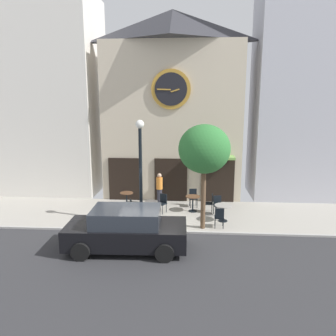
{
  "coord_description": "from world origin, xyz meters",
  "views": [
    {
      "loc": [
        1.71,
        -12.62,
        5.35
      ],
      "look_at": [
        0.69,
        2.21,
        2.25
      ],
      "focal_mm": 35.22,
      "sensor_mm": 36.0,
      "label": 1
    }
  ],
  "objects_px": {
    "cafe_chair_right_end": "(218,204)",
    "parked_car_black": "(126,230)",
    "cafe_table_leftmost": "(127,197)",
    "cafe_chair_left_end": "(133,207)",
    "cafe_chair_facing_street": "(219,216)",
    "street_lamp": "(141,172)",
    "cafe_table_rightmost": "(151,207)",
    "pedestrian_orange": "(159,189)",
    "street_tree": "(204,150)",
    "cafe_table_near_curb": "(193,201)",
    "cafe_chair_facing_wall": "(162,202)",
    "cafe_chair_mid_row": "(210,202)",
    "cafe_table_center_right": "(223,209)",
    "cafe_chair_under_awning": "(193,196)"
  },
  "relations": [
    {
      "from": "cafe_table_center_right",
      "to": "cafe_chair_facing_street",
      "type": "bearing_deg",
      "value": -106.23
    },
    {
      "from": "street_tree",
      "to": "cafe_table_leftmost",
      "type": "relative_size",
      "value": 6.12
    },
    {
      "from": "cafe_chair_mid_row",
      "to": "parked_car_black",
      "type": "height_order",
      "value": "parked_car_black"
    },
    {
      "from": "cafe_table_leftmost",
      "to": "cafe_chair_left_end",
      "type": "distance_m",
      "value": 1.85
    },
    {
      "from": "cafe_chair_left_end",
      "to": "cafe_table_near_curb",
      "type": "bearing_deg",
      "value": 23.04
    },
    {
      "from": "cafe_table_leftmost",
      "to": "cafe_table_center_right",
      "type": "bearing_deg",
      "value": -20.87
    },
    {
      "from": "cafe_chair_right_end",
      "to": "cafe_chair_under_awning",
      "type": "xyz_separation_m",
      "value": [
        -1.15,
        1.14,
        0.0
      ]
    },
    {
      "from": "cafe_table_leftmost",
      "to": "cafe_chair_mid_row",
      "type": "bearing_deg",
      "value": -8.95
    },
    {
      "from": "cafe_table_rightmost",
      "to": "cafe_table_near_curb",
      "type": "bearing_deg",
      "value": 24.69
    },
    {
      "from": "cafe_table_leftmost",
      "to": "cafe_chair_under_awning",
      "type": "bearing_deg",
      "value": 3.47
    },
    {
      "from": "street_lamp",
      "to": "cafe_chair_right_end",
      "type": "relative_size",
      "value": 5.03
    },
    {
      "from": "cafe_table_near_curb",
      "to": "cafe_chair_facing_street",
      "type": "distance_m",
      "value": 2.32
    },
    {
      "from": "pedestrian_orange",
      "to": "street_tree",
      "type": "bearing_deg",
      "value": -54.76
    },
    {
      "from": "cafe_table_rightmost",
      "to": "cafe_chair_under_awning",
      "type": "relative_size",
      "value": 0.83
    },
    {
      "from": "cafe_table_near_curb",
      "to": "parked_car_black",
      "type": "relative_size",
      "value": 0.18
    },
    {
      "from": "cafe_chair_under_awning",
      "to": "cafe_chair_facing_wall",
      "type": "height_order",
      "value": "same"
    },
    {
      "from": "cafe_chair_under_awning",
      "to": "street_tree",
      "type": "bearing_deg",
      "value": -82.27
    },
    {
      "from": "street_lamp",
      "to": "cafe_table_rightmost",
      "type": "height_order",
      "value": "street_lamp"
    },
    {
      "from": "street_tree",
      "to": "cafe_chair_under_awning",
      "type": "xyz_separation_m",
      "value": [
        -0.39,
        2.87,
        -2.83
      ]
    },
    {
      "from": "cafe_chair_facing_street",
      "to": "street_lamp",
      "type": "bearing_deg",
      "value": 174.84
    },
    {
      "from": "cafe_table_near_curb",
      "to": "cafe_chair_facing_street",
      "type": "relative_size",
      "value": 0.86
    },
    {
      "from": "cafe_chair_right_end",
      "to": "cafe_chair_left_end",
      "type": "bearing_deg",
      "value": -168.34
    },
    {
      "from": "cafe_chair_right_end",
      "to": "cafe_chair_facing_wall",
      "type": "height_order",
      "value": "same"
    },
    {
      "from": "street_tree",
      "to": "cafe_table_near_curb",
      "type": "xyz_separation_m",
      "value": [
        -0.41,
        2.09,
        -2.82
      ]
    },
    {
      "from": "street_tree",
      "to": "cafe_chair_facing_wall",
      "type": "distance_m",
      "value": 3.88
    },
    {
      "from": "street_tree",
      "to": "pedestrian_orange",
      "type": "relative_size",
      "value": 2.63
    },
    {
      "from": "cafe_table_rightmost",
      "to": "cafe_chair_facing_wall",
      "type": "height_order",
      "value": "cafe_chair_facing_wall"
    },
    {
      "from": "cafe_table_near_curb",
      "to": "cafe_chair_left_end",
      "type": "distance_m",
      "value": 2.96
    },
    {
      "from": "cafe_table_leftmost",
      "to": "cafe_chair_mid_row",
      "type": "xyz_separation_m",
      "value": [
        4.19,
        -0.66,
        0.04
      ]
    },
    {
      "from": "cafe_table_center_right",
      "to": "street_tree",
      "type": "bearing_deg",
      "value": -136.9
    },
    {
      "from": "street_tree",
      "to": "pedestrian_orange",
      "type": "distance_m",
      "value": 4.45
    },
    {
      "from": "cafe_chair_right_end",
      "to": "pedestrian_orange",
      "type": "relative_size",
      "value": 0.54
    },
    {
      "from": "street_lamp",
      "to": "cafe_chair_under_awning",
      "type": "xyz_separation_m",
      "value": [
        2.28,
        2.52,
        -1.77
      ]
    },
    {
      "from": "cafe_table_near_curb",
      "to": "cafe_chair_under_awning",
      "type": "relative_size",
      "value": 0.86
    },
    {
      "from": "cafe_chair_right_end",
      "to": "parked_car_black",
      "type": "relative_size",
      "value": 0.21
    },
    {
      "from": "cafe_chair_mid_row",
      "to": "cafe_chair_under_awning",
      "type": "height_order",
      "value": "same"
    },
    {
      "from": "cafe_table_rightmost",
      "to": "cafe_chair_facing_street",
      "type": "xyz_separation_m",
      "value": [
        3.03,
        -1.16,
        0.04
      ]
    },
    {
      "from": "cafe_chair_left_end",
      "to": "cafe_chair_mid_row",
      "type": "xyz_separation_m",
      "value": [
        3.56,
        1.08,
        0.0
      ]
    },
    {
      "from": "street_tree",
      "to": "cafe_chair_mid_row",
      "type": "distance_m",
      "value": 3.5
    },
    {
      "from": "cafe_table_center_right",
      "to": "cafe_chair_left_end",
      "type": "height_order",
      "value": "cafe_chair_left_end"
    },
    {
      "from": "cafe_chair_mid_row",
      "to": "cafe_table_rightmost",
      "type": "bearing_deg",
      "value": -163.82
    },
    {
      "from": "cafe_chair_right_end",
      "to": "parked_car_black",
      "type": "xyz_separation_m",
      "value": [
        -3.58,
        -3.97,
        0.23
      ]
    },
    {
      "from": "cafe_chair_facing_street",
      "to": "cafe_chair_facing_wall",
      "type": "height_order",
      "value": "same"
    },
    {
      "from": "cafe_table_center_right",
      "to": "parked_car_black",
      "type": "xyz_separation_m",
      "value": [
        -3.75,
        -3.1,
        0.21
      ]
    },
    {
      "from": "cafe_table_center_right",
      "to": "cafe_chair_facing_wall",
      "type": "bearing_deg",
      "value": 160.35
    },
    {
      "from": "cafe_table_rightmost",
      "to": "cafe_chair_mid_row",
      "type": "relative_size",
      "value": 0.83
    },
    {
      "from": "cafe_table_near_curb",
      "to": "cafe_chair_right_end",
      "type": "bearing_deg",
      "value": -16.77
    },
    {
      "from": "street_lamp",
      "to": "cafe_chair_left_end",
      "type": "bearing_deg",
      "value": 129.03
    },
    {
      "from": "cafe_table_near_curb",
      "to": "cafe_chair_right_end",
      "type": "xyz_separation_m",
      "value": [
        1.18,
        -0.35,
        -0.01
      ]
    },
    {
      "from": "street_lamp",
      "to": "cafe_table_center_right",
      "type": "distance_m",
      "value": 4.04
    }
  ]
}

